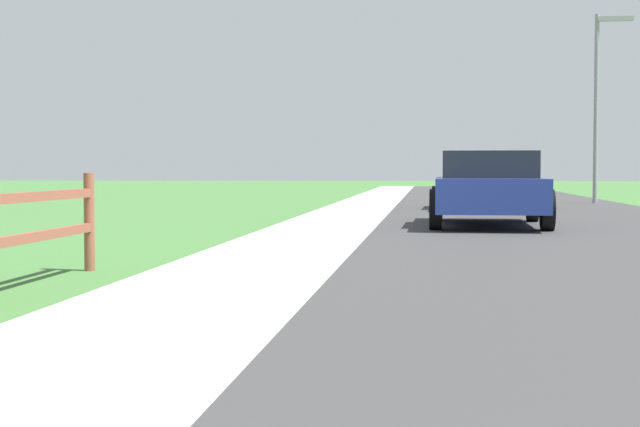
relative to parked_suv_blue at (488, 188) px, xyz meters
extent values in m
plane|color=#3F7035|center=(-2.09, 5.93, -0.73)|extent=(120.00, 120.00, 0.00)
cube|color=#393939|center=(1.41, 7.93, -0.73)|extent=(7.00, 66.00, 0.01)
cube|color=#B1B5A3|center=(-5.09, 7.93, -0.73)|extent=(6.00, 66.00, 0.01)
cube|color=#3F7035|center=(-6.59, 7.93, -0.72)|extent=(5.00, 66.00, 0.00)
cylinder|color=brown|center=(-4.69, -8.78, -0.21)|extent=(0.11, 0.11, 1.05)
cube|color=navy|center=(0.00, 0.07, -0.11)|extent=(2.02, 4.80, 0.61)
cube|color=#1E232B|center=(0.00, -0.23, 0.44)|extent=(1.75, 2.23, 0.50)
cylinder|color=black|center=(0.95, -1.42, -0.36)|extent=(0.23, 0.73, 0.73)
cylinder|color=black|center=(-1.00, -1.39, -0.36)|extent=(0.23, 0.73, 0.73)
cylinder|color=black|center=(1.00, 1.53, -0.36)|extent=(0.23, 0.73, 0.73)
cylinder|color=black|center=(-0.95, 1.56, -0.36)|extent=(0.23, 0.73, 0.73)
cube|color=black|center=(0.31, 7.88, -0.14)|extent=(2.03, 4.91, 0.63)
cube|color=#1E232B|center=(0.31, 7.95, 0.47)|extent=(1.73, 2.61, 0.59)
cylinder|color=black|center=(1.20, 6.35, -0.41)|extent=(0.24, 0.65, 0.64)
cylinder|color=black|center=(-0.68, 6.41, -0.41)|extent=(0.24, 0.65, 0.64)
cylinder|color=black|center=(1.29, 9.35, -0.41)|extent=(0.24, 0.65, 0.64)
cylinder|color=black|center=(-0.58, 9.41, -0.41)|extent=(0.24, 0.65, 0.64)
cylinder|color=gray|center=(4.06, 12.48, 2.23)|extent=(0.14, 0.14, 5.91)
cube|color=#999999|center=(4.61, 12.48, 5.04)|extent=(1.10, 0.20, 0.14)
camera|label=1|loc=(-1.09, -18.63, 0.37)|focal=54.07mm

